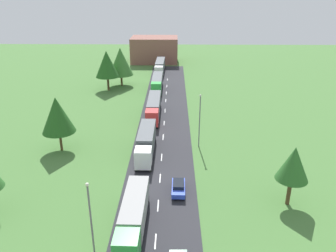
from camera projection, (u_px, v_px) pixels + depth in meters
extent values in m
cube|color=#2B2B30|center=(161.00, 172.00, 49.67)|extent=(10.00, 140.00, 0.06)
cube|color=white|center=(155.00, 241.00, 36.24)|extent=(0.16, 2.40, 0.01)
cube|color=white|center=(158.00, 206.00, 42.11)|extent=(0.16, 2.40, 0.01)
cube|color=white|center=(160.00, 178.00, 48.06)|extent=(0.16, 2.40, 0.01)
cube|color=white|center=(162.00, 157.00, 53.90)|extent=(0.16, 2.40, 0.01)
cube|color=white|center=(163.00, 137.00, 61.04)|extent=(0.16, 2.40, 0.01)
cube|color=white|center=(164.00, 123.00, 67.22)|extent=(0.16, 2.40, 0.01)
cube|color=white|center=(165.00, 111.00, 73.87)|extent=(0.16, 2.40, 0.01)
cube|color=white|center=(166.00, 101.00, 80.27)|extent=(0.16, 2.40, 0.01)
cube|color=white|center=(166.00, 93.00, 85.98)|extent=(0.16, 2.40, 0.01)
cube|color=white|center=(167.00, 86.00, 91.86)|extent=(0.16, 2.40, 0.01)
cube|color=white|center=(167.00, 80.00, 98.05)|extent=(0.16, 2.40, 0.01)
cube|color=green|center=(127.00, 248.00, 32.53)|extent=(2.48, 2.67, 2.96)
cube|color=gray|center=(135.00, 207.00, 38.28)|extent=(2.66, 9.32, 2.67)
cube|color=black|center=(135.00, 218.00, 38.88)|extent=(1.05, 8.83, 0.24)
cylinder|color=black|center=(147.00, 205.00, 41.45)|extent=(0.37, 1.01, 1.00)
cylinder|color=black|center=(130.00, 204.00, 41.51)|extent=(0.37, 1.01, 1.00)
cylinder|color=black|center=(148.00, 199.00, 42.48)|extent=(0.37, 1.01, 1.00)
cylinder|color=black|center=(131.00, 199.00, 42.54)|extent=(0.37, 1.01, 1.00)
cube|color=white|center=(143.00, 158.00, 49.79)|extent=(2.46, 2.67, 2.81)
cube|color=black|center=(142.00, 159.00, 48.42)|extent=(2.10, 0.12, 1.24)
cube|color=#4C5156|center=(147.00, 137.00, 55.41)|extent=(2.57, 9.20, 3.00)
cube|color=black|center=(147.00, 147.00, 56.07)|extent=(0.97, 8.73, 0.24)
cylinder|color=black|center=(150.00, 168.00, 49.69)|extent=(0.36, 1.00, 1.00)
cylinder|color=black|center=(136.00, 168.00, 49.74)|extent=(0.36, 1.00, 1.00)
cylinder|color=black|center=(154.00, 140.00, 58.62)|extent=(0.36, 1.00, 1.00)
cylinder|color=black|center=(142.00, 140.00, 58.67)|extent=(0.36, 1.00, 1.00)
cylinder|color=black|center=(155.00, 138.00, 59.64)|extent=(0.36, 1.00, 1.00)
cylinder|color=black|center=(143.00, 137.00, 59.68)|extent=(0.36, 1.00, 1.00)
cube|color=red|center=(152.00, 118.00, 64.61)|extent=(2.45, 2.77, 2.91)
cube|color=black|center=(152.00, 118.00, 63.19)|extent=(2.10, 0.10, 1.28)
cube|color=#4C5156|center=(154.00, 104.00, 71.42)|extent=(2.52, 11.48, 2.68)
cube|color=black|center=(154.00, 111.00, 72.02)|extent=(0.92, 10.90, 0.24)
cylinder|color=black|center=(157.00, 126.00, 64.52)|extent=(0.35, 1.00, 1.00)
cylinder|color=black|center=(146.00, 126.00, 64.55)|extent=(0.35, 1.00, 1.00)
cylinder|color=black|center=(160.00, 106.00, 75.22)|extent=(0.35, 1.00, 1.00)
cylinder|color=black|center=(150.00, 106.00, 75.24)|extent=(0.35, 1.00, 1.00)
cylinder|color=black|center=(160.00, 104.00, 76.49)|extent=(0.35, 1.00, 1.00)
cylinder|color=black|center=(151.00, 104.00, 76.51)|extent=(0.35, 1.00, 1.00)
cube|color=green|center=(156.00, 89.00, 82.35)|extent=(2.45, 2.28, 3.02)
cube|color=black|center=(156.00, 88.00, 81.15)|extent=(2.10, 0.11, 1.33)
cube|color=#4C5156|center=(157.00, 81.00, 88.67)|extent=(2.53, 10.81, 2.61)
cube|color=black|center=(157.00, 86.00, 89.25)|extent=(0.93, 10.26, 0.24)
cylinder|color=black|center=(160.00, 95.00, 82.40)|extent=(0.35, 1.00, 1.00)
cylinder|color=black|center=(152.00, 95.00, 82.43)|extent=(0.35, 1.00, 1.00)
cylinder|color=black|center=(162.00, 84.00, 92.26)|extent=(0.35, 1.00, 1.00)
cylinder|color=black|center=(154.00, 84.00, 92.29)|extent=(0.35, 1.00, 1.00)
cylinder|color=black|center=(162.00, 82.00, 93.45)|extent=(0.35, 1.00, 1.00)
cylinder|color=black|center=(154.00, 82.00, 93.48)|extent=(0.35, 1.00, 1.00)
cube|color=white|center=(159.00, 71.00, 99.06)|extent=(2.49, 2.56, 2.93)
cube|color=black|center=(158.00, 71.00, 97.75)|extent=(2.10, 0.14, 1.29)
cube|color=#4C5156|center=(160.00, 65.00, 105.80)|extent=(2.72, 11.70, 2.93)
cube|color=black|center=(160.00, 70.00, 106.44)|extent=(1.11, 11.09, 0.24)
cylinder|color=black|center=(162.00, 77.00, 99.01)|extent=(0.37, 1.01, 1.00)
cylinder|color=black|center=(155.00, 77.00, 99.08)|extent=(0.37, 1.01, 1.00)
cylinder|color=black|center=(164.00, 68.00, 109.67)|extent=(0.37, 1.01, 1.00)
cylinder|color=black|center=(158.00, 68.00, 109.74)|extent=(0.37, 1.01, 1.00)
cylinder|color=black|center=(164.00, 67.00, 110.96)|extent=(0.37, 1.01, 1.00)
cylinder|color=black|center=(158.00, 67.00, 111.03)|extent=(0.37, 1.01, 1.00)
cube|color=blue|center=(178.00, 188.00, 44.53)|extent=(1.82, 4.16, 0.66)
cube|color=black|center=(178.00, 184.00, 44.50)|extent=(1.50, 2.34, 0.46)
cylinder|color=black|center=(184.00, 197.00, 43.34)|extent=(0.23, 0.64, 0.64)
cylinder|color=black|center=(172.00, 196.00, 43.39)|extent=(0.23, 0.64, 0.64)
cylinder|color=black|center=(184.00, 185.00, 45.92)|extent=(0.23, 0.64, 0.64)
cylinder|color=black|center=(173.00, 184.00, 45.97)|extent=(0.23, 0.64, 0.64)
cylinder|color=slate|center=(92.00, 225.00, 32.08)|extent=(0.18, 0.18, 8.80)
sphere|color=silver|center=(87.00, 185.00, 30.33)|extent=(0.36, 0.36, 0.36)
cylinder|color=slate|center=(200.00, 122.00, 55.99)|extent=(0.18, 0.18, 8.94)
sphere|color=silver|center=(201.00, 96.00, 54.21)|extent=(0.36, 0.36, 0.36)
cylinder|color=#513823|center=(289.00, 192.00, 41.87)|extent=(0.50, 0.50, 3.61)
cone|color=#2D6628|center=(294.00, 163.00, 40.34)|extent=(3.93, 3.93, 4.33)
cylinder|color=#513823|center=(61.00, 141.00, 55.77)|extent=(0.41, 0.41, 3.34)
cone|color=#23561E|center=(57.00, 115.00, 53.98)|extent=(5.37, 5.37, 5.91)
cylinder|color=#513823|center=(108.00, 83.00, 87.70)|extent=(0.56, 0.56, 3.63)
cone|color=#23561E|center=(107.00, 64.00, 85.72)|extent=(6.00, 6.00, 6.60)
cylinder|color=#513823|center=(122.00, 80.00, 91.99)|extent=(0.53, 0.53, 2.99)
cone|color=#38702D|center=(121.00, 61.00, 90.01)|extent=(6.57, 6.57, 7.22)
cube|color=brown|center=(155.00, 50.00, 119.40)|extent=(16.17, 11.83, 8.65)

